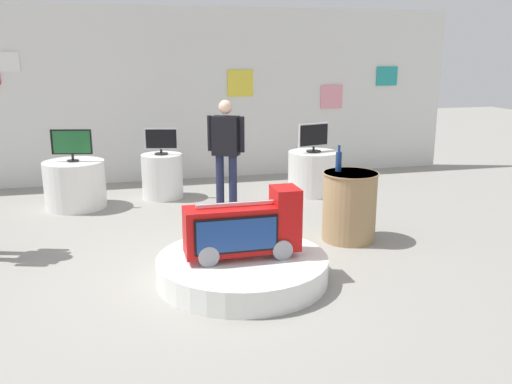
# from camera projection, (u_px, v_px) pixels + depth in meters

# --- Properties ---
(ground_plane) EXTENTS (30.00, 30.00, 0.00)m
(ground_plane) POSITION_uv_depth(u_px,v_px,m) (198.00, 263.00, 5.99)
(ground_plane) COLOR gray
(back_wall_display) EXTENTS (10.96, 0.13, 3.04)m
(back_wall_display) POSITION_uv_depth(u_px,v_px,m) (162.00, 95.00, 9.60)
(back_wall_display) COLOR silver
(back_wall_display) RESTS_ON ground
(main_display_pedestal) EXTENTS (1.73, 1.73, 0.25)m
(main_display_pedestal) POSITION_uv_depth(u_px,v_px,m) (242.00, 268.00, 5.51)
(main_display_pedestal) COLOR white
(main_display_pedestal) RESTS_ON ground
(novelty_firetruck_tv) EXTENTS (1.15, 0.40, 0.69)m
(novelty_firetruck_tv) POSITION_uv_depth(u_px,v_px,m) (244.00, 230.00, 5.41)
(novelty_firetruck_tv) COLOR gray
(novelty_firetruck_tv) RESTS_ON main_display_pedestal
(display_pedestal_left_rear) EXTENTS (0.81, 0.81, 0.70)m
(display_pedestal_left_rear) POSITION_uv_depth(u_px,v_px,m) (313.00, 173.00, 8.87)
(display_pedestal_left_rear) COLOR white
(display_pedestal_left_rear) RESTS_ON ground
(tv_on_left_rear) EXTENTS (0.56, 0.24, 0.46)m
(tv_on_left_rear) POSITION_uv_depth(u_px,v_px,m) (314.00, 137.00, 8.72)
(tv_on_left_rear) COLOR black
(tv_on_left_rear) RESTS_ON display_pedestal_left_rear
(display_pedestal_center_rear) EXTENTS (0.64, 0.64, 0.70)m
(display_pedestal_center_rear) POSITION_uv_depth(u_px,v_px,m) (162.00, 176.00, 8.64)
(display_pedestal_center_rear) COLOR white
(display_pedestal_center_rear) RESTS_ON ground
(tv_on_center_rear) EXTENTS (0.51, 0.21, 0.41)m
(tv_on_center_rear) POSITION_uv_depth(u_px,v_px,m) (161.00, 140.00, 8.50)
(tv_on_center_rear) COLOR black
(tv_on_center_rear) RESTS_ON display_pedestal_center_rear
(display_pedestal_right_rear) EXTENTS (0.89, 0.89, 0.70)m
(display_pedestal_right_rear) POSITION_uv_depth(u_px,v_px,m) (75.00, 184.00, 8.08)
(display_pedestal_right_rear) COLOR white
(display_pedestal_right_rear) RESTS_ON ground
(tv_on_right_rear) EXTENTS (0.58, 0.17, 0.47)m
(tv_on_right_rear) POSITION_uv_depth(u_px,v_px,m) (72.00, 143.00, 7.92)
(tv_on_right_rear) COLOR black
(tv_on_right_rear) RESTS_ON display_pedestal_right_rear
(side_table_round) EXTENTS (0.68, 0.68, 0.85)m
(side_table_round) POSITION_uv_depth(u_px,v_px,m) (349.00, 206.00, 6.64)
(side_table_round) COLOR #9E7F56
(side_table_round) RESTS_ON ground
(bottle_on_side_table) EXTENTS (0.07, 0.07, 0.32)m
(bottle_on_side_table) POSITION_uv_depth(u_px,v_px,m) (339.00, 161.00, 6.58)
(bottle_on_side_table) COLOR navy
(bottle_on_side_table) RESTS_ON side_table_round
(shopper_browsing_near_truck) EXTENTS (0.50, 0.36, 1.60)m
(shopper_browsing_near_truck) POSITION_uv_depth(u_px,v_px,m) (226.00, 146.00, 7.88)
(shopper_browsing_near_truck) COLOR #1E233F
(shopper_browsing_near_truck) RESTS_ON ground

